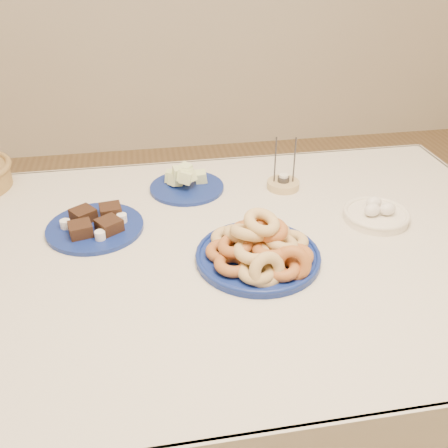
{
  "coord_description": "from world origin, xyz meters",
  "views": [
    {
      "loc": [
        -0.17,
        -1.05,
        1.47
      ],
      "look_at": [
        0.0,
        -0.05,
        0.85
      ],
      "focal_mm": 40.0,
      "sensor_mm": 36.0,
      "label": 1
    }
  ],
  "objects_px": {
    "candle_holder": "(283,183)",
    "egg_bowl": "(376,214)",
    "dining_table": "(221,280)",
    "melon_plate": "(186,182)",
    "donut_platter": "(260,249)",
    "brownie_plate": "(95,225)"
  },
  "relations": [
    {
      "from": "brownie_plate",
      "to": "melon_plate",
      "type": "bearing_deg",
      "value": 36.73
    },
    {
      "from": "melon_plate",
      "to": "candle_holder",
      "type": "height_order",
      "value": "candle_holder"
    },
    {
      "from": "egg_bowl",
      "to": "donut_platter",
      "type": "bearing_deg",
      "value": -159.6
    },
    {
      "from": "dining_table",
      "to": "brownie_plate",
      "type": "distance_m",
      "value": 0.37
    },
    {
      "from": "dining_table",
      "to": "melon_plate",
      "type": "xyz_separation_m",
      "value": [
        -0.05,
        0.34,
        0.13
      ]
    },
    {
      "from": "melon_plate",
      "to": "candle_holder",
      "type": "relative_size",
      "value": 1.49
    },
    {
      "from": "dining_table",
      "to": "melon_plate",
      "type": "relative_size",
      "value": 6.8
    },
    {
      "from": "brownie_plate",
      "to": "candle_holder",
      "type": "bearing_deg",
      "value": 14.95
    },
    {
      "from": "donut_platter",
      "to": "egg_bowl",
      "type": "distance_m",
      "value": 0.39
    },
    {
      "from": "egg_bowl",
      "to": "dining_table",
      "type": "bearing_deg",
      "value": -172.35
    },
    {
      "from": "candle_holder",
      "to": "egg_bowl",
      "type": "height_order",
      "value": "candle_holder"
    },
    {
      "from": "melon_plate",
      "to": "candle_holder",
      "type": "distance_m",
      "value": 0.31
    },
    {
      "from": "brownie_plate",
      "to": "egg_bowl",
      "type": "bearing_deg",
      "value": -6.14
    },
    {
      "from": "dining_table",
      "to": "melon_plate",
      "type": "distance_m",
      "value": 0.37
    },
    {
      "from": "dining_table",
      "to": "candle_holder",
      "type": "bearing_deg",
      "value": 49.91
    },
    {
      "from": "candle_holder",
      "to": "egg_bowl",
      "type": "xyz_separation_m",
      "value": [
        0.2,
        -0.23,
        0.0
      ]
    },
    {
      "from": "dining_table",
      "to": "candle_holder",
      "type": "xyz_separation_m",
      "value": [
        0.25,
        0.3,
        0.12
      ]
    },
    {
      "from": "melon_plate",
      "to": "egg_bowl",
      "type": "bearing_deg",
      "value": -29.24
    },
    {
      "from": "candle_holder",
      "to": "egg_bowl",
      "type": "relative_size",
      "value": 0.79
    },
    {
      "from": "dining_table",
      "to": "candle_holder",
      "type": "distance_m",
      "value": 0.41
    },
    {
      "from": "melon_plate",
      "to": "egg_bowl",
      "type": "relative_size",
      "value": 1.18
    },
    {
      "from": "donut_platter",
      "to": "melon_plate",
      "type": "xyz_separation_m",
      "value": [
        -0.14,
        0.42,
        -0.01
      ]
    }
  ]
}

